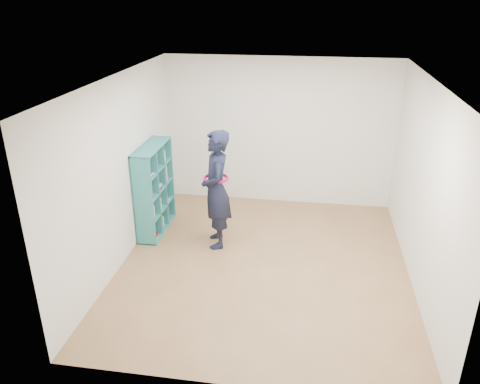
# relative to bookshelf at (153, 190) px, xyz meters

# --- Properties ---
(floor) EXTENTS (4.50, 4.50, 0.00)m
(floor) POSITION_rel_bookshelf_xyz_m (1.86, -0.80, -0.69)
(floor) COLOR brown
(floor) RESTS_ON ground
(ceiling) EXTENTS (4.50, 4.50, 0.00)m
(ceiling) POSITION_rel_bookshelf_xyz_m (1.86, -0.80, 1.91)
(ceiling) COLOR white
(ceiling) RESTS_ON wall_back
(wall_left) EXTENTS (0.02, 4.50, 2.60)m
(wall_left) POSITION_rel_bookshelf_xyz_m (-0.14, -0.80, 0.61)
(wall_left) COLOR silver
(wall_left) RESTS_ON floor
(wall_right) EXTENTS (0.02, 4.50, 2.60)m
(wall_right) POSITION_rel_bookshelf_xyz_m (3.86, -0.80, 0.61)
(wall_right) COLOR silver
(wall_right) RESTS_ON floor
(wall_back) EXTENTS (4.00, 0.02, 2.60)m
(wall_back) POSITION_rel_bookshelf_xyz_m (1.86, 1.45, 0.61)
(wall_back) COLOR silver
(wall_back) RESTS_ON floor
(wall_front) EXTENTS (4.00, 0.02, 2.60)m
(wall_front) POSITION_rel_bookshelf_xyz_m (1.86, -3.05, 0.61)
(wall_front) COLOR silver
(wall_front) RESTS_ON floor
(bookshelf) EXTENTS (0.31, 1.07, 1.42)m
(bookshelf) POSITION_rel_bookshelf_xyz_m (0.00, 0.00, 0.00)
(bookshelf) COLOR #287D79
(bookshelf) RESTS_ON floor
(person) EXTENTS (0.59, 0.75, 1.80)m
(person) POSITION_rel_bookshelf_xyz_m (1.09, -0.29, 0.21)
(person) COLOR black
(person) RESTS_ON floor
(smartphone) EXTENTS (0.05, 0.08, 0.12)m
(smartphone) POSITION_rel_bookshelf_xyz_m (0.91, -0.25, 0.32)
(smartphone) COLOR silver
(smartphone) RESTS_ON person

